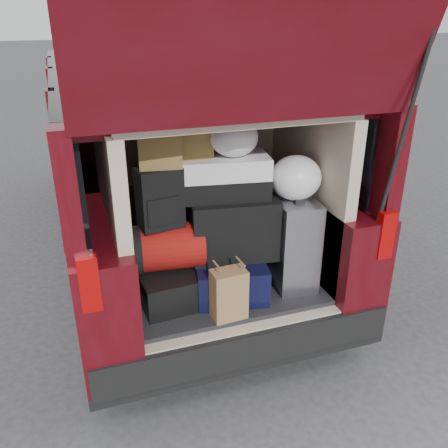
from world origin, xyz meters
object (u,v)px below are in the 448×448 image
Objects in this scene: silver_roller at (292,241)px; black_soft_case at (234,226)px; black_hardshell at (167,281)px; red_duffel at (167,247)px; kraft_bag at (229,294)px; twotone_duffel at (221,176)px; navy_hardshell at (228,272)px; backpack at (160,198)px.

silver_roller is 1.11× the size of black_soft_case.
red_duffel reaches higher than black_hardshell.
kraft_bag is 0.55× the size of twotone_duffel.
black_hardshell is 1.19× the size of red_duffel.
silver_roller is (0.43, -0.05, 0.18)m from navy_hardshell.
silver_roller is 0.42m from black_soft_case.
navy_hardshell is 0.71m from backpack.
backpack reaches higher than red_duffel.
backpack is at bearing -159.87° from red_duffel.
black_hardshell is 0.46m from kraft_bag.
kraft_bag is at bearing -98.31° from navy_hardshell.
backpack reaches higher than silver_roller.
backpack is at bearing -141.91° from black_hardshell.
backpack is at bearing -178.72° from silver_roller.
black_hardshell is 1.69× the size of kraft_bag.
black_soft_case reaches higher than kraft_bag.
red_duffel is at bearing -179.36° from silver_roller.
twotone_duffel is at bearing 1.88° from black_hardshell.
twotone_duffel reaches higher than silver_roller.
black_hardshell is 0.88× the size of silver_roller.
navy_hardshell is 0.90× the size of silver_roller.
black_soft_case reaches higher than black_hardshell.
black_soft_case is at bearing 62.42° from kraft_bag.
backpack is at bearing -170.87° from black_soft_case.
red_duffel is at bearing 127.04° from kraft_bag.
red_duffel is at bearing -58.43° from black_hardshell.
kraft_bag is (-0.11, -0.31, 0.04)m from navy_hardshell.
silver_roller is at bearing 1.00° from red_duffel.
black_hardshell is 0.76m from twotone_duffel.
backpack reaches higher than black_soft_case.
red_duffel is 0.77× the size of twotone_duffel.
black_soft_case reaches higher than silver_roller.
black_soft_case is (0.15, 0.33, 0.28)m from kraft_bag.
silver_roller is at bearing -10.87° from black_hardshell.
kraft_bag is 0.58× the size of black_soft_case.
silver_roller is 1.35× the size of red_duffel.
black_soft_case is (0.44, -0.00, 0.07)m from red_duffel.
black_hardshell is 0.40m from navy_hardshell.
red_duffel is 0.44m from black_soft_case.
twotone_duffel is at bearing 147.33° from black_soft_case.
backpack is at bearing -162.47° from twotone_duffel.
kraft_bag is 0.46m from black_soft_case.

